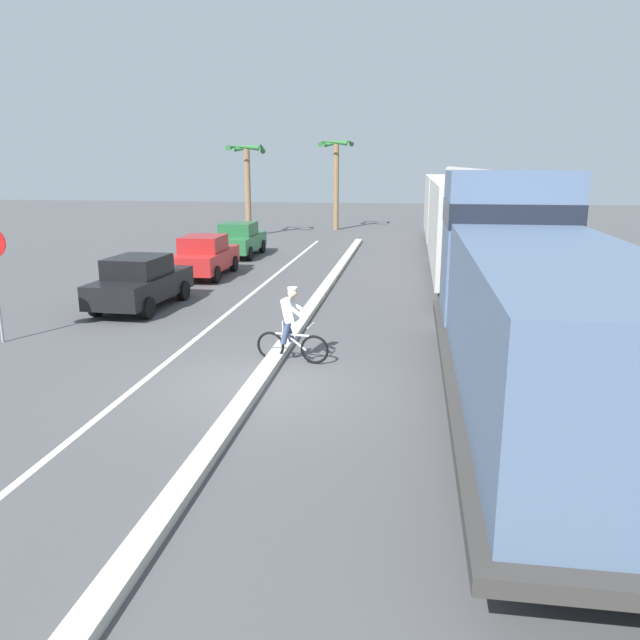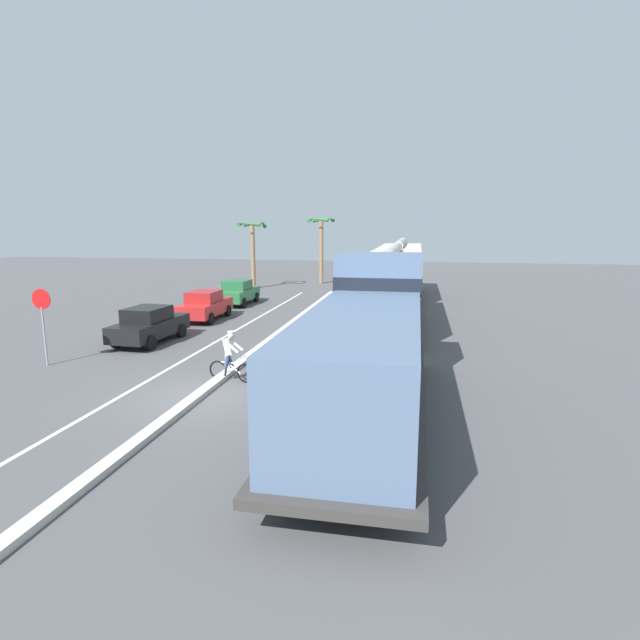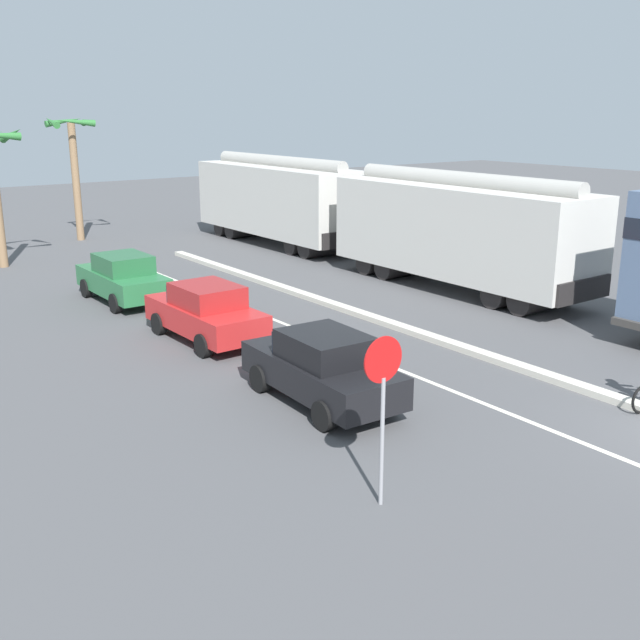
{
  "view_description": "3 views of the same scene",
  "coord_description": "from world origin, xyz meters",
  "px_view_note": "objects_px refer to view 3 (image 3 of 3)",
  "views": [
    {
      "loc": [
        2.96,
        -11.65,
        4.36
      ],
      "look_at": [
        0.98,
        1.9,
        0.91
      ],
      "focal_mm": 35.0,
      "sensor_mm": 36.0,
      "label": 1
    },
    {
      "loc": [
        6.4,
        -13.68,
        5.15
      ],
      "look_at": [
        3.25,
        2.45,
        2.03
      ],
      "focal_mm": 28.0,
      "sensor_mm": 36.0,
      "label": 2
    },
    {
      "loc": [
        -14.44,
        -6.2,
        6.26
      ],
      "look_at": [
        -3.94,
        8.03,
        1.26
      ],
      "focal_mm": 42.0,
      "sensor_mm": 36.0,
      "label": 3
    }
  ],
  "objects_px": {
    "parked_car_red": "(206,312)",
    "parked_car_green": "(123,278)",
    "stop_sign": "(383,388)",
    "parked_car_black": "(322,367)",
    "palm_tree_near": "(73,152)",
    "hopper_car_lead": "(459,232)",
    "hopper_car_middle": "(278,201)"
  },
  "relations": [
    {
      "from": "parked_car_black",
      "to": "parked_car_green",
      "type": "bearing_deg",
      "value": 89.92
    },
    {
      "from": "palm_tree_near",
      "to": "hopper_car_middle",
      "type": "bearing_deg",
      "value": -43.15
    },
    {
      "from": "parked_car_black",
      "to": "parked_car_red",
      "type": "distance_m",
      "value": 5.64
    },
    {
      "from": "hopper_car_lead",
      "to": "hopper_car_middle",
      "type": "relative_size",
      "value": 1.0
    },
    {
      "from": "hopper_car_lead",
      "to": "parked_car_green",
      "type": "relative_size",
      "value": 2.52
    },
    {
      "from": "palm_tree_near",
      "to": "parked_car_green",
      "type": "bearing_deg",
      "value": -103.26
    },
    {
      "from": "palm_tree_near",
      "to": "parked_car_black",
      "type": "bearing_deg",
      "value": -97.26
    },
    {
      "from": "hopper_car_lead",
      "to": "stop_sign",
      "type": "distance_m",
      "value": 15.81
    },
    {
      "from": "parked_car_red",
      "to": "parked_car_green",
      "type": "xyz_separation_m",
      "value": [
        -0.14,
        5.59,
        0.0
      ]
    },
    {
      "from": "hopper_car_lead",
      "to": "palm_tree_near",
      "type": "xyz_separation_m",
      "value": [
        -7.29,
        18.44,
        2.19
      ]
    },
    {
      "from": "hopper_car_lead",
      "to": "parked_car_black",
      "type": "distance_m",
      "value": 12.0
    },
    {
      "from": "parked_car_red",
      "to": "stop_sign",
      "type": "xyz_separation_m",
      "value": [
        -2.02,
        -9.76,
        1.21
      ]
    },
    {
      "from": "parked_car_red",
      "to": "palm_tree_near",
      "type": "relative_size",
      "value": 0.7
    },
    {
      "from": "hopper_car_middle",
      "to": "parked_car_black",
      "type": "xyz_separation_m",
      "value": [
        -10.39,
        -17.46,
        -1.26
      ]
    },
    {
      "from": "parked_car_black",
      "to": "hopper_car_middle",
      "type": "bearing_deg",
      "value": 59.25
    },
    {
      "from": "hopper_car_lead",
      "to": "parked_car_green",
      "type": "xyz_separation_m",
      "value": [
        -10.37,
        5.36,
        -1.26
      ]
    },
    {
      "from": "parked_car_black",
      "to": "palm_tree_near",
      "type": "distance_m",
      "value": 24.74
    },
    {
      "from": "hopper_car_lead",
      "to": "hopper_car_middle",
      "type": "distance_m",
      "value": 11.6
    },
    {
      "from": "parked_car_black",
      "to": "parked_car_red",
      "type": "xyz_separation_m",
      "value": [
        0.16,
        5.64,
        0.0
      ]
    },
    {
      "from": "parked_car_black",
      "to": "stop_sign",
      "type": "height_order",
      "value": "stop_sign"
    },
    {
      "from": "stop_sign",
      "to": "palm_tree_near",
      "type": "distance_m",
      "value": 28.94
    },
    {
      "from": "hopper_car_middle",
      "to": "stop_sign",
      "type": "xyz_separation_m",
      "value": [
        -12.25,
        -21.58,
        -0.05
      ]
    },
    {
      "from": "hopper_car_lead",
      "to": "hopper_car_middle",
      "type": "height_order",
      "value": "same"
    },
    {
      "from": "hopper_car_middle",
      "to": "stop_sign",
      "type": "distance_m",
      "value": 24.82
    },
    {
      "from": "parked_car_red",
      "to": "stop_sign",
      "type": "bearing_deg",
      "value": -101.71
    },
    {
      "from": "parked_car_black",
      "to": "parked_car_red",
      "type": "relative_size",
      "value": 1.01
    },
    {
      "from": "stop_sign",
      "to": "parked_car_black",
      "type": "bearing_deg",
      "value": 65.66
    },
    {
      "from": "parked_car_black",
      "to": "parked_car_green",
      "type": "height_order",
      "value": "same"
    },
    {
      "from": "parked_car_red",
      "to": "hopper_car_lead",
      "type": "bearing_deg",
      "value": 1.24
    },
    {
      "from": "parked_car_green",
      "to": "stop_sign",
      "type": "height_order",
      "value": "stop_sign"
    },
    {
      "from": "hopper_car_lead",
      "to": "parked_car_green",
      "type": "distance_m",
      "value": 11.75
    },
    {
      "from": "parked_car_red",
      "to": "palm_tree_near",
      "type": "height_order",
      "value": "palm_tree_near"
    }
  ]
}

